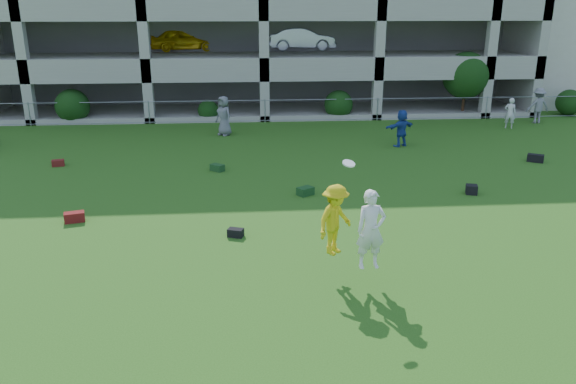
{
  "coord_description": "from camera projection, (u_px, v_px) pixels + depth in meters",
  "views": [
    {
      "loc": [
        -1.13,
        -10.28,
        5.83
      ],
      "look_at": [
        -0.06,
        3.0,
        1.4
      ],
      "focal_mm": 35.0,
      "sensor_mm": 36.0,
      "label": 1
    }
  ],
  "objects": [
    {
      "name": "shrub_row",
      "position": [
        349.0,
        90.0,
        30.16
      ],
      "size": [
        34.38,
        2.52,
        3.5
      ],
      "color": "#163D11",
      "rests_on": "ground"
    },
    {
      "name": "bag_black_e",
      "position": [
        535.0,
        158.0,
        22.01
      ],
      "size": [
        0.67,
        0.57,
        0.3
      ],
      "primitive_type": "cube",
      "rotation": [
        0.0,
        0.0,
        -0.56
      ],
      "color": "black",
      "rests_on": "ground"
    },
    {
      "name": "bystander_c",
      "position": [
        224.0,
        116.0,
        26.34
      ],
      "size": [
        1.05,
        1.06,
        1.85
      ],
      "primitive_type": "imported",
      "rotation": [
        0.0,
        0.0,
        -0.8
      ],
      "color": "slate",
      "rests_on": "ground"
    },
    {
      "name": "parking_garage",
      "position": [
        258.0,
        3.0,
        35.96
      ],
      "size": [
        30.0,
        14.0,
        12.0
      ],
      "color": "#9E998C",
      "rests_on": "ground"
    },
    {
      "name": "bag_red_a",
      "position": [
        74.0,
        217.0,
        15.9
      ],
      "size": [
        0.61,
        0.43,
        0.28
      ],
      "primitive_type": "cube",
      "rotation": [
        0.0,
        0.0,
        0.27
      ],
      "color": "#601010",
      "rests_on": "ground"
    },
    {
      "name": "bag_black_b",
      "position": [
        236.0,
        233.0,
        14.88
      ],
      "size": [
        0.46,
        0.37,
        0.22
      ],
      "primitive_type": "cube",
      "rotation": [
        0.0,
        0.0,
        -0.34
      ],
      "color": "black",
      "rests_on": "ground"
    },
    {
      "name": "frisbee_contest",
      "position": [
        347.0,
        223.0,
        12.19
      ],
      "size": [
        1.61,
        1.27,
        2.39
      ],
      "color": "gold",
      "rests_on": "ground"
    },
    {
      "name": "crate_d",
      "position": [
        472.0,
        189.0,
        18.25
      ],
      "size": [
        0.43,
        0.43,
        0.3
      ],
      "primitive_type": "cube",
      "rotation": [
        0.0,
        0.0,
        -0.28
      ],
      "color": "black",
      "rests_on": "ground"
    },
    {
      "name": "bag_green_g",
      "position": [
        217.0,
        168.0,
        20.81
      ],
      "size": [
        0.57,
        0.55,
        0.25
      ],
      "primitive_type": "cube",
      "rotation": [
        0.0,
        0.0,
        -0.71
      ],
      "color": "#153A1A",
      "rests_on": "ground"
    },
    {
      "name": "bag_green_c",
      "position": [
        305.0,
        191.0,
        18.16
      ],
      "size": [
        0.61,
        0.57,
        0.26
      ],
      "primitive_type": "cube",
      "rotation": [
        0.0,
        0.0,
        0.6
      ],
      "color": "#163C17",
      "rests_on": "ground"
    },
    {
      "name": "bystander_d",
      "position": [
        401.0,
        128.0,
        24.28
      ],
      "size": [
        1.54,
        1.09,
        1.6
      ],
      "primitive_type": "imported",
      "rotation": [
        0.0,
        0.0,
        3.61
      ],
      "color": "#22469C",
      "rests_on": "ground"
    },
    {
      "name": "ground",
      "position": [
        303.0,
        301.0,
        11.65
      ],
      "size": [
        100.0,
        100.0,
        0.0
      ],
      "primitive_type": "plane",
      "color": "#235114",
      "rests_on": "ground"
    },
    {
      "name": "bag_red_f",
      "position": [
        58.0,
        163.0,
        21.44
      ],
      "size": [
        0.51,
        0.38,
        0.24
      ],
      "primitive_type": "cube",
      "rotation": [
        0.0,
        0.0,
        0.25
      ],
      "color": "#530E15",
      "rests_on": "ground"
    },
    {
      "name": "bystander_e",
      "position": [
        510.0,
        113.0,
        27.89
      ],
      "size": [
        0.66,
        0.56,
        1.53
      ],
      "primitive_type": "imported",
      "rotation": [
        0.0,
        0.0,
        2.71
      ],
      "color": "silver",
      "rests_on": "ground"
    },
    {
      "name": "fence",
      "position": [
        265.0,
        110.0,
        29.43
      ],
      "size": [
        36.06,
        0.06,
        1.2
      ],
      "color": "gray",
      "rests_on": "ground"
    },
    {
      "name": "bystander_f",
      "position": [
        538.0,
        106.0,
        29.08
      ],
      "size": [
        1.19,
        0.7,
        1.82
      ],
      "primitive_type": "imported",
      "rotation": [
        0.0,
        0.0,
        3.16
      ],
      "color": "gray",
      "rests_on": "ground"
    }
  ]
}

